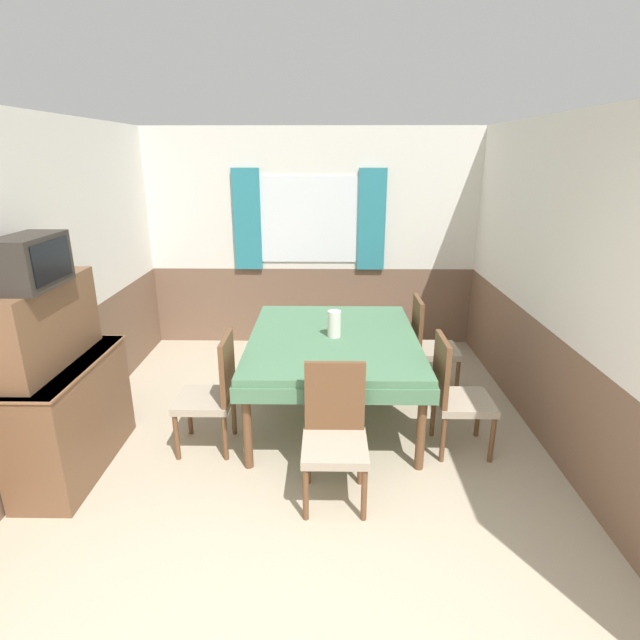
{
  "coord_description": "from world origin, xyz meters",
  "views": [
    {
      "loc": [
        0.18,
        -1.46,
        2.3
      ],
      "look_at": [
        0.12,
        2.66,
        0.92
      ],
      "focal_mm": 28.0,
      "sensor_mm": 36.0,
      "label": 1
    }
  ],
  "objects_px": {
    "chair_left_near": "(213,391)",
    "tv": "(31,262)",
    "dining_table": "(333,347)",
    "vase": "(334,324)",
    "sideboard": "(66,394)",
    "chair_right_near": "(455,392)",
    "chair_right_far": "(429,343)",
    "chair_head_near": "(335,431)"
  },
  "relations": [
    {
      "from": "dining_table",
      "to": "chair_left_near",
      "type": "height_order",
      "value": "chair_left_near"
    },
    {
      "from": "tv",
      "to": "vase",
      "type": "distance_m",
      "value": 2.33
    },
    {
      "from": "tv",
      "to": "sideboard",
      "type": "bearing_deg",
      "value": 89.8
    },
    {
      "from": "chair_right_far",
      "to": "chair_head_near",
      "type": "bearing_deg",
      "value": -29.65
    },
    {
      "from": "chair_left_near",
      "to": "chair_right_far",
      "type": "xyz_separation_m",
      "value": [
        1.92,
        1.1,
        0.0
      ]
    },
    {
      "from": "tv",
      "to": "chair_left_near",
      "type": "bearing_deg",
      "value": 22.63
    },
    {
      "from": "chair_left_near",
      "to": "vase",
      "type": "xyz_separation_m",
      "value": [
        0.97,
        0.54,
        0.38
      ]
    },
    {
      "from": "vase",
      "to": "tv",
      "type": "bearing_deg",
      "value": -154.08
    },
    {
      "from": "chair_right_near",
      "to": "sideboard",
      "type": "height_order",
      "value": "sideboard"
    },
    {
      "from": "vase",
      "to": "chair_head_near",
      "type": "bearing_deg",
      "value": -90.38
    },
    {
      "from": "chair_right_far",
      "to": "sideboard",
      "type": "bearing_deg",
      "value": -64.6
    },
    {
      "from": "chair_left_near",
      "to": "chair_right_far",
      "type": "distance_m",
      "value": 2.21
    },
    {
      "from": "chair_right_near",
      "to": "sideboard",
      "type": "bearing_deg",
      "value": -84.17
    },
    {
      "from": "dining_table",
      "to": "chair_right_near",
      "type": "bearing_deg",
      "value": -29.67
    },
    {
      "from": "chair_right_far",
      "to": "sideboard",
      "type": "height_order",
      "value": "sideboard"
    },
    {
      "from": "dining_table",
      "to": "tv",
      "type": "bearing_deg",
      "value": -153.84
    },
    {
      "from": "chair_right_near",
      "to": "tv",
      "type": "distance_m",
      "value": 3.18
    },
    {
      "from": "chair_head_near",
      "to": "vase",
      "type": "relative_size",
      "value": 4.1
    },
    {
      "from": "chair_left_near",
      "to": "sideboard",
      "type": "distance_m",
      "value": 1.07
    },
    {
      "from": "chair_head_near",
      "to": "tv",
      "type": "relative_size",
      "value": 1.76
    },
    {
      "from": "dining_table",
      "to": "vase",
      "type": "xyz_separation_m",
      "value": [
        0.01,
        -0.01,
        0.22
      ]
    },
    {
      "from": "sideboard",
      "to": "vase",
      "type": "xyz_separation_m",
      "value": [
        1.98,
        0.84,
        0.26
      ]
    },
    {
      "from": "chair_right_near",
      "to": "chair_head_near",
      "type": "height_order",
      "value": "same"
    },
    {
      "from": "chair_right_far",
      "to": "sideboard",
      "type": "distance_m",
      "value": 3.25
    },
    {
      "from": "chair_right_far",
      "to": "vase",
      "type": "xyz_separation_m",
      "value": [
        -0.95,
        -0.55,
        0.38
      ]
    },
    {
      "from": "chair_right_near",
      "to": "vase",
      "type": "distance_m",
      "value": 1.16
    },
    {
      "from": "dining_table",
      "to": "tv",
      "type": "distance_m",
      "value": 2.4
    },
    {
      "from": "chair_head_near",
      "to": "chair_right_far",
      "type": "distance_m",
      "value": 1.94
    },
    {
      "from": "vase",
      "to": "dining_table",
      "type": "bearing_deg",
      "value": 138.86
    },
    {
      "from": "chair_head_near",
      "to": "tv",
      "type": "bearing_deg",
      "value": -4.94
    },
    {
      "from": "tv",
      "to": "dining_table",
      "type": "bearing_deg",
      "value": 26.16
    },
    {
      "from": "chair_left_near",
      "to": "tv",
      "type": "xyz_separation_m",
      "value": [
        -1.02,
        -0.42,
        1.13
      ]
    },
    {
      "from": "dining_table",
      "to": "chair_left_near",
      "type": "bearing_deg",
      "value": -150.33
    },
    {
      "from": "chair_head_near",
      "to": "chair_left_near",
      "type": "bearing_deg",
      "value": -31.71
    },
    {
      "from": "chair_head_near",
      "to": "chair_right_far",
      "type": "relative_size",
      "value": 1.0
    },
    {
      "from": "chair_head_near",
      "to": "dining_table",
      "type": "bearing_deg",
      "value": -90.0
    },
    {
      "from": "chair_head_near",
      "to": "sideboard",
      "type": "bearing_deg",
      "value": -8.47
    },
    {
      "from": "sideboard",
      "to": "chair_right_far",
      "type": "bearing_deg",
      "value": 25.4
    },
    {
      "from": "dining_table",
      "to": "sideboard",
      "type": "distance_m",
      "value": 2.15
    },
    {
      "from": "chair_right_far",
      "to": "vase",
      "type": "distance_m",
      "value": 1.17
    },
    {
      "from": "chair_right_near",
      "to": "chair_right_far",
      "type": "relative_size",
      "value": 1.0
    },
    {
      "from": "chair_right_near",
      "to": "chair_head_near",
      "type": "relative_size",
      "value": 1.0
    }
  ]
}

